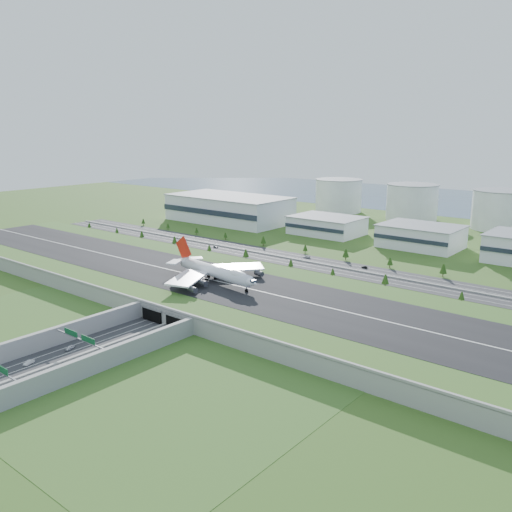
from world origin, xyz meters
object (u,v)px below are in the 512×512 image
Objects in this scene: boeing_747 at (214,271)px; car_4 at (216,247)px; car_1 at (29,362)px; car_7 at (306,257)px; fuel_tank_a at (338,196)px; car_0 at (70,347)px; car_2 at (131,344)px; car_5 at (365,267)px.

boeing_747 is 15.99× the size of car_4.
car_7 is (-15.43, 217.85, 0.04)m from car_1.
fuel_tank_a is 419.53m from car_0.
car_2 is 183.70m from car_7.
car_1 is 219.81m from car_5.
car_5 is at bearing -82.99° from car_2.
car_1 is at bearing 77.54° from car_2.
boeing_747 is 108.00m from car_7.
car_2 reaches higher than car_4.
car_5 is at bearing -76.48° from car_4.
boeing_747 is 14.28× the size of car_0.
fuel_tank_a is 12.32× the size of car_5.
car_4 is at bearing -84.39° from car_5.
fuel_tank_a is 250.22m from car_5.
car_2 is (21.13, -74.26, -13.18)m from boeing_747.
fuel_tank_a is at bearing 117.11° from boeing_747.
car_4 is at bearing 97.33° from car_1.
car_0 reaches higher than car_4.
fuel_tank_a is at bearing 11.42° from car_4.
boeing_747 is 112.99m from car_5.
boeing_747 is at bearing 74.03° from car_0.
car_5 is (30.88, 217.63, -0.10)m from car_1.
car_1 is 1.06× the size of car_4.
car_1 is 1.15× the size of car_5.
car_5 is 46.31m from car_7.
car_4 is (-88.44, 200.85, -0.02)m from car_1.
car_0 is 0.80× the size of car_2.
car_5 is at bearing 65.49° from car_1.
car_5 is at bearing 62.54° from car_0.
car_5 is (119.32, 16.78, -0.08)m from car_4.
car_7 is (-46.31, 0.22, 0.14)m from car_5.
car_0 is at bearing 75.40° from car_1.
car_2 is 1.52× the size of car_5.
fuel_tank_a reaches higher than car_7.
car_5 is (35.53, 106.42, -13.37)m from boeing_747.
fuel_tank_a reaches higher than boeing_747.
car_0 is 199.91m from car_7.
car_0 is 201.61m from car_5.
fuel_tank_a is at bearing 86.84° from car_0.
boeing_747 is 78.33m from car_2.
car_1 is 0.76× the size of car_2.
boeing_747 is 15.03× the size of car_1.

